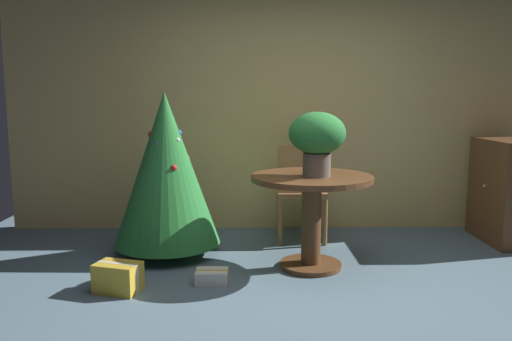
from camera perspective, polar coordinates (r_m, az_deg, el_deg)
ground_plane at (r=3.51m, az=7.35°, el=-15.36°), size 6.60×6.60×0.00m
back_wall_panel at (r=5.41m, az=4.22°, el=7.13°), size 6.00×0.10×2.60m
round_dining_table at (r=4.16m, az=6.29°, el=-3.58°), size 0.99×0.99×0.78m
flower_vase at (r=4.03m, az=6.92°, el=3.79°), size 0.45×0.45×0.52m
wooden_chair_far at (r=5.01m, az=5.03°, el=-1.74°), size 0.47×0.39×0.93m
holiday_tree at (r=4.52m, az=-10.11°, el=0.19°), size 0.94×0.94×1.46m
gift_box_gold at (r=3.88m, az=-15.33°, el=-11.58°), size 0.37×0.29×0.22m
gift_box_cream at (r=3.94m, az=-5.01°, el=-11.87°), size 0.25×0.18×0.10m
wooden_cabinet at (r=5.50m, az=26.86°, el=-2.09°), size 0.54×0.78×1.00m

